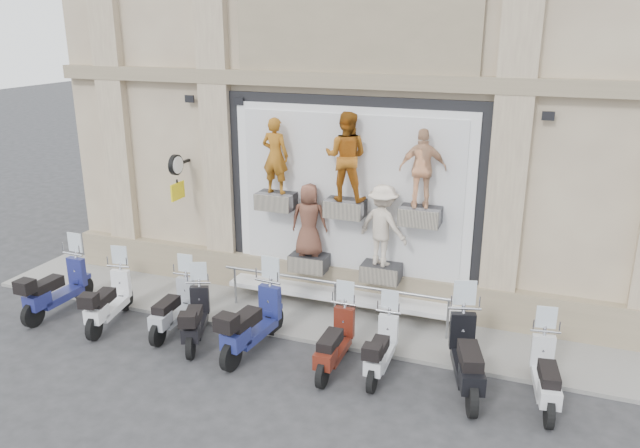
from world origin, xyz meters
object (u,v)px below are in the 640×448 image
Objects in this scene: scooter_b at (108,291)px; scooter_g at (382,339)px; scooter_e at (253,311)px; scooter_f at (335,331)px; scooter_i at (547,363)px; scooter_a at (56,278)px; scooter_h at (468,344)px; clock_sign_bracket at (177,171)px; scooter_c at (173,298)px; guard_rail at (335,303)px; scooter_d at (195,308)px.

scooter_g is (5.72, 0.11, -0.06)m from scooter_b.
scooter_e reaches higher than scooter_f.
scooter_b is 1.03× the size of scooter_i.
scooter_h is (8.56, 0.08, 0.05)m from scooter_a.
clock_sign_bracket is at bearing 157.89° from scooter_i.
clock_sign_bracket is 0.55× the size of scooter_b.
scooter_c is 0.98× the size of scooter_f.
clock_sign_bracket is 0.57× the size of scooter_i.
scooter_a is 1.06× the size of scooter_b.
scooter_c reaches higher than guard_rail.
scooter_c is 1.05× the size of scooter_g.
scooter_d reaches higher than guard_rail.
scooter_a is 1.09× the size of scooter_f.
clock_sign_bracket is 0.58× the size of scooter_c.
clock_sign_bracket reaches higher than scooter_g.
scooter_f is at bearing -21.15° from scooter_d.
scooter_g is at bearing -47.84° from guard_rail.
clock_sign_bracket is 7.32m from scooter_h.
scooter_d is (1.64, -2.15, -2.09)m from clock_sign_bracket.
scooter_b reaches higher than scooter_g.
scooter_a reaches higher than scooter_f.
scooter_h is at bearing -4.55° from scooter_c.
guard_rail is at bearing 22.53° from scooter_c.
scooter_e is at bearing -122.94° from guard_rail.
scooter_e reaches higher than scooter_b.
scooter_b is 4.89m from scooter_f.
scooter_c is at bearing 138.33° from scooter_d.
scooter_e reaches higher than guard_rail.
scooter_b is 1.04× the size of scooter_c.
guard_rail is at bearing 62.72° from scooter_e.
scooter_i is (5.18, 0.14, -0.11)m from scooter_e.
scooter_c reaches higher than scooter_d.
scooter_a reaches higher than scooter_c.
guard_rail is 2.82× the size of scooter_f.
scooter_e reaches higher than scooter_g.
scooter_e is 1.22× the size of scooter_g.
scooter_f is at bearing -11.14° from scooter_b.
scooter_a is at bearing 164.72° from scooter_h.
scooter_a is 3.43m from scooter_d.
scooter_g reaches higher than guard_rail.
guard_rail is 2.10m from scooter_g.
scooter_i is (8.03, -1.96, -2.07)m from clock_sign_bracket.
scooter_g is 2.73m from scooter_i.
scooter_h is at bearing -16.37° from clock_sign_bracket.
scooter_b is at bearing 172.77° from scooter_i.
scooter_h reaches higher than scooter_c.
scooter_d is at bearing -179.43° from scooter_g.
scooter_e is 5.19m from scooter_i.
scooter_c is 0.99× the size of scooter_i.
scooter_a reaches higher than scooter_b.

